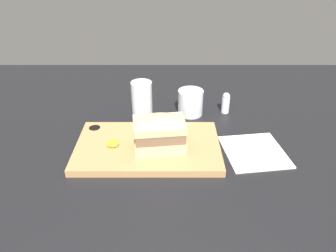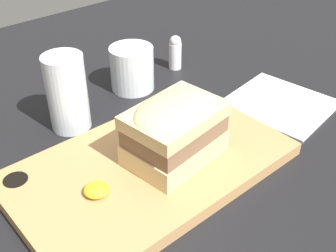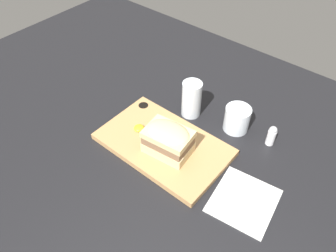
# 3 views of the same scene
# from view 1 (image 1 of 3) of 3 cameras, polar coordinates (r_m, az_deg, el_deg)

# --- Properties ---
(dining_table) EXTENTS (1.87, 1.30, 0.02)m
(dining_table) POSITION_cam_1_polar(r_m,az_deg,el_deg) (0.91, -5.10, -4.14)
(dining_table) COLOR black
(dining_table) RESTS_ON ground
(serving_board) EXTENTS (0.39, 0.23, 0.02)m
(serving_board) POSITION_cam_1_polar(r_m,az_deg,el_deg) (0.89, -3.61, -3.63)
(serving_board) COLOR tan
(serving_board) RESTS_ON dining_table
(sandwich) EXTENTS (0.14, 0.11, 0.09)m
(sandwich) POSITION_cam_1_polar(r_m,az_deg,el_deg) (0.84, -1.56, -0.96)
(sandwich) COLOR #DBBC84
(sandwich) RESTS_ON serving_board
(mustard_dollop) EXTENTS (0.03, 0.03, 0.01)m
(mustard_dollop) POSITION_cam_1_polar(r_m,az_deg,el_deg) (0.88, -9.64, -3.03)
(mustard_dollop) COLOR gold
(mustard_dollop) RESTS_ON serving_board
(water_glass) EXTENTS (0.06, 0.06, 0.12)m
(water_glass) POSITION_cam_1_polar(r_m,az_deg,el_deg) (1.02, -4.82, 3.91)
(water_glass) COLOR silver
(water_glass) RESTS_ON dining_table
(wine_glass) EXTENTS (0.08, 0.08, 0.08)m
(wine_glass) POSITION_cam_1_polar(r_m,az_deg,el_deg) (1.06, 3.86, 3.90)
(wine_glass) COLOR silver
(wine_glass) RESTS_ON dining_table
(napkin) EXTENTS (0.18, 0.19, 0.00)m
(napkin) POSITION_cam_1_polar(r_m,az_deg,el_deg) (0.91, 14.72, -4.33)
(napkin) COLOR white
(napkin) RESTS_ON dining_table
(salt_shaker) EXTENTS (0.03, 0.03, 0.07)m
(salt_shaker) POSITION_cam_1_polar(r_m,az_deg,el_deg) (1.08, 9.96, 4.07)
(salt_shaker) COLOR white
(salt_shaker) RESTS_ON dining_table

